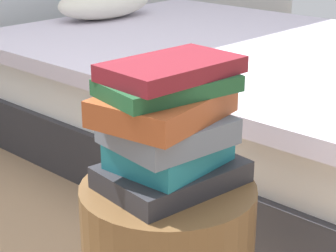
{
  "coord_description": "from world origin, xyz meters",
  "views": [
    {
      "loc": [
        -0.82,
        -0.8,
        0.99
      ],
      "look_at": [
        0.0,
        0.0,
        0.57
      ],
      "focal_mm": 62.74,
      "sensor_mm": 36.0,
      "label": 1
    }
  ],
  "objects_px": {
    "book_charcoal": "(173,175)",
    "book_slate": "(169,132)",
    "book_rust": "(163,106)",
    "book_forest": "(169,85)",
    "bed": "(225,91)",
    "book_teal": "(169,152)",
    "book_maroon": "(173,69)"
  },
  "relations": [
    {
      "from": "book_slate",
      "to": "book_forest",
      "type": "bearing_deg",
      "value": 37.93
    },
    {
      "from": "book_teal",
      "to": "book_slate",
      "type": "distance_m",
      "value": 0.06
    },
    {
      "from": "bed",
      "to": "book_rust",
      "type": "height_order",
      "value": "book_rust"
    },
    {
      "from": "bed",
      "to": "book_rust",
      "type": "xyz_separation_m",
      "value": [
        -1.14,
        -0.75,
        0.38
      ]
    },
    {
      "from": "book_teal",
      "to": "book_rust",
      "type": "distance_m",
      "value": 0.11
    },
    {
      "from": "book_charcoal",
      "to": "book_slate",
      "type": "relative_size",
      "value": 1.27
    },
    {
      "from": "book_slate",
      "to": "book_maroon",
      "type": "height_order",
      "value": "book_maroon"
    },
    {
      "from": "book_charcoal",
      "to": "book_rust",
      "type": "height_order",
      "value": "book_rust"
    },
    {
      "from": "book_teal",
      "to": "book_maroon",
      "type": "xyz_separation_m",
      "value": [
        0.0,
        -0.01,
        0.19
      ]
    },
    {
      "from": "book_rust",
      "to": "book_forest",
      "type": "xyz_separation_m",
      "value": [
        0.01,
        -0.01,
        0.04
      ]
    },
    {
      "from": "book_teal",
      "to": "book_forest",
      "type": "xyz_separation_m",
      "value": [
        -0.01,
        -0.01,
        0.15
      ]
    },
    {
      "from": "book_slate",
      "to": "book_maroon",
      "type": "xyz_separation_m",
      "value": [
        0.01,
        0.0,
        0.13
      ]
    },
    {
      "from": "book_charcoal",
      "to": "book_rust",
      "type": "distance_m",
      "value": 0.16
    },
    {
      "from": "book_rust",
      "to": "book_forest",
      "type": "bearing_deg",
      "value": -53.54
    },
    {
      "from": "book_charcoal",
      "to": "book_forest",
      "type": "xyz_separation_m",
      "value": [
        -0.01,
        0.0,
        0.2
      ]
    },
    {
      "from": "bed",
      "to": "book_forest",
      "type": "distance_m",
      "value": 1.43
    },
    {
      "from": "book_maroon",
      "to": "book_forest",
      "type": "bearing_deg",
      "value": 168.78
    },
    {
      "from": "book_charcoal",
      "to": "book_teal",
      "type": "xyz_separation_m",
      "value": [
        -0.0,
        0.01,
        0.05
      ]
    },
    {
      "from": "book_teal",
      "to": "book_rust",
      "type": "xyz_separation_m",
      "value": [
        -0.02,
        0.0,
        0.11
      ]
    },
    {
      "from": "book_teal",
      "to": "book_forest",
      "type": "distance_m",
      "value": 0.15
    },
    {
      "from": "book_slate",
      "to": "book_rust",
      "type": "bearing_deg",
      "value": 114.0
    },
    {
      "from": "book_slate",
      "to": "book_maroon",
      "type": "distance_m",
      "value": 0.13
    },
    {
      "from": "book_maroon",
      "to": "book_teal",
      "type": "bearing_deg",
      "value": 97.66
    },
    {
      "from": "book_charcoal",
      "to": "book_maroon",
      "type": "relative_size",
      "value": 1.05
    },
    {
      "from": "bed",
      "to": "book_forest",
      "type": "bearing_deg",
      "value": -147.75
    },
    {
      "from": "book_forest",
      "to": "book_maroon",
      "type": "relative_size",
      "value": 0.97
    },
    {
      "from": "bed",
      "to": "book_maroon",
      "type": "relative_size",
      "value": 7.28
    },
    {
      "from": "book_teal",
      "to": "book_slate",
      "type": "relative_size",
      "value": 0.97
    },
    {
      "from": "book_charcoal",
      "to": "book_slate",
      "type": "height_order",
      "value": "book_slate"
    },
    {
      "from": "book_charcoal",
      "to": "book_forest",
      "type": "bearing_deg",
      "value": 177.31
    },
    {
      "from": "book_charcoal",
      "to": "book_teal",
      "type": "bearing_deg",
      "value": 106.16
    },
    {
      "from": "bed",
      "to": "book_teal",
      "type": "relative_size",
      "value": 9.02
    }
  ]
}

